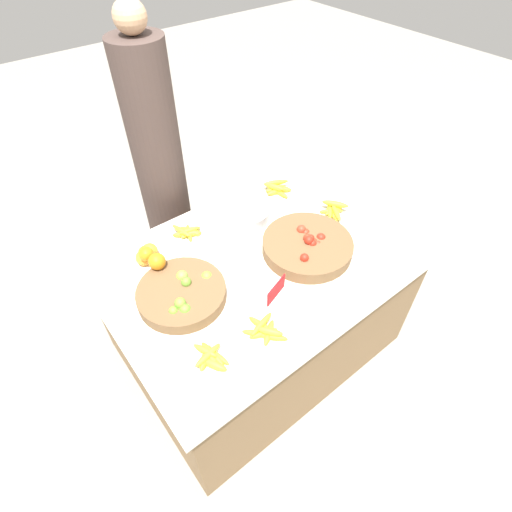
{
  "coord_description": "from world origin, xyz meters",
  "views": [
    {
      "loc": [
        -0.86,
        -1.09,
        2.18
      ],
      "look_at": [
        0.0,
        0.0,
        0.77
      ],
      "focal_mm": 28.0,
      "sensor_mm": 36.0,
      "label": 1
    }
  ],
  "objects_px": {
    "lime_bowl": "(182,293)",
    "tomato_basket": "(307,246)",
    "price_sign": "(276,290)",
    "vendor_person": "(162,176)",
    "metal_bowl": "(244,212)"
  },
  "relations": [
    {
      "from": "lime_bowl",
      "to": "price_sign",
      "type": "xyz_separation_m",
      "value": [
        0.35,
        -0.26,
        0.01
      ]
    },
    {
      "from": "tomato_basket",
      "to": "vendor_person",
      "type": "distance_m",
      "value": 0.99
    },
    {
      "from": "metal_bowl",
      "to": "vendor_person",
      "type": "distance_m",
      "value": 0.56
    },
    {
      "from": "lime_bowl",
      "to": "tomato_basket",
      "type": "bearing_deg",
      "value": -10.92
    },
    {
      "from": "lime_bowl",
      "to": "price_sign",
      "type": "height_order",
      "value": "lime_bowl"
    },
    {
      "from": "vendor_person",
      "to": "lime_bowl",
      "type": "bearing_deg",
      "value": -113.48
    },
    {
      "from": "lime_bowl",
      "to": "metal_bowl",
      "type": "distance_m",
      "value": 0.65
    },
    {
      "from": "lime_bowl",
      "to": "price_sign",
      "type": "relative_size",
      "value": 2.88
    },
    {
      "from": "price_sign",
      "to": "vendor_person",
      "type": "relative_size",
      "value": 0.08
    },
    {
      "from": "metal_bowl",
      "to": "vendor_person",
      "type": "relative_size",
      "value": 0.17
    },
    {
      "from": "price_sign",
      "to": "vendor_person",
      "type": "distance_m",
      "value": 1.07
    },
    {
      "from": "tomato_basket",
      "to": "price_sign",
      "type": "distance_m",
      "value": 0.35
    },
    {
      "from": "lime_bowl",
      "to": "vendor_person",
      "type": "relative_size",
      "value": 0.24
    },
    {
      "from": "tomato_basket",
      "to": "metal_bowl",
      "type": "relative_size",
      "value": 1.55
    },
    {
      "from": "tomato_basket",
      "to": "metal_bowl",
      "type": "distance_m",
      "value": 0.43
    }
  ]
}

